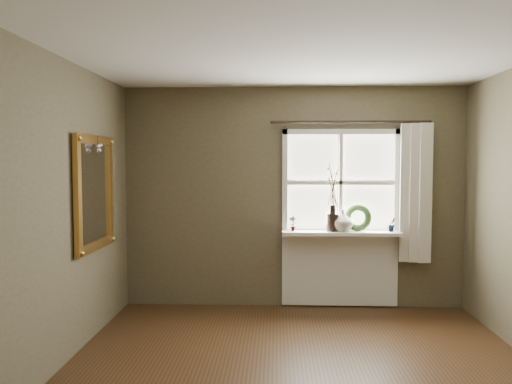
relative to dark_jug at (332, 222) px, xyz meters
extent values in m
plane|color=silver|center=(-0.45, -2.12, 1.58)|extent=(4.50, 4.50, 0.00)
cube|color=brown|center=(-0.45, 0.18, 0.28)|extent=(4.00, 0.10, 2.60)
cube|color=brown|center=(-2.50, -2.12, 0.28)|extent=(0.10, 4.50, 2.60)
cube|color=brown|center=(-0.45, -4.42, 0.28)|extent=(4.00, 0.10, 2.60)
cube|color=white|center=(0.10, 0.10, -0.13)|extent=(1.36, 0.06, 0.06)
cube|color=white|center=(0.10, 0.10, 1.05)|extent=(1.36, 0.06, 0.06)
cube|color=white|center=(-0.55, 0.10, 0.46)|extent=(0.06, 0.06, 1.24)
cube|color=white|center=(0.75, 0.10, 0.46)|extent=(0.06, 0.06, 1.24)
cube|color=white|center=(0.10, 0.10, 0.46)|extent=(1.24, 0.05, 0.04)
cube|color=white|center=(0.10, 0.10, 0.46)|extent=(0.04, 0.05, 1.12)
cube|color=white|center=(-0.22, 0.12, 0.75)|extent=(0.59, 0.01, 0.53)
cube|color=white|center=(0.43, 0.12, 0.75)|extent=(0.59, 0.01, 0.53)
cube|color=white|center=(-0.22, 0.12, 0.16)|extent=(0.59, 0.01, 0.53)
cube|color=white|center=(0.43, 0.12, 0.16)|extent=(0.59, 0.01, 0.53)
cube|color=white|center=(0.10, 0.00, -0.12)|extent=(1.36, 0.26, 0.04)
cube|color=white|center=(0.10, 0.11, -0.56)|extent=(1.36, 0.04, 0.88)
cylinder|color=black|center=(0.00, 0.00, 0.00)|extent=(0.17, 0.17, 0.21)
imported|color=beige|center=(0.12, 0.00, 0.02)|extent=(0.25, 0.25, 0.25)
torus|color=#2E4B21|center=(0.30, 0.04, 0.02)|extent=(0.34, 0.25, 0.32)
imported|color=#2E4B21|center=(-0.46, 0.00, -0.01)|extent=(0.11, 0.09, 0.18)
imported|color=#2E4B21|center=(0.68, 0.00, -0.02)|extent=(0.11, 0.10, 0.16)
cube|color=beige|center=(0.94, 0.01, 0.34)|extent=(0.36, 0.12, 1.59)
cylinder|color=black|center=(0.20, 0.05, 1.16)|extent=(1.84, 0.03, 0.03)
cube|color=white|center=(-2.42, -1.00, 0.40)|extent=(0.02, 0.77, 0.95)
cube|color=#AD7A33|center=(-2.41, -1.00, 0.91)|extent=(0.05, 0.93, 0.08)
cube|color=#AD7A33|center=(-2.41, -1.00, -0.12)|extent=(0.05, 0.93, 0.08)
cube|color=#AD7A33|center=(-2.41, -1.43, 0.40)|extent=(0.05, 0.08, 0.95)
cube|color=#AD7A33|center=(-2.41, -0.58, 0.40)|extent=(0.05, 0.08, 0.95)
sphere|color=silver|center=(-2.36, -1.03, 0.85)|extent=(0.04, 0.04, 0.04)
sphere|color=silver|center=(-2.36, -1.00, 0.81)|extent=(0.04, 0.04, 0.04)
sphere|color=silver|center=(-2.36, -0.97, 0.86)|extent=(0.04, 0.04, 0.04)
camera|label=1|loc=(-0.65, -5.76, 0.71)|focal=35.00mm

